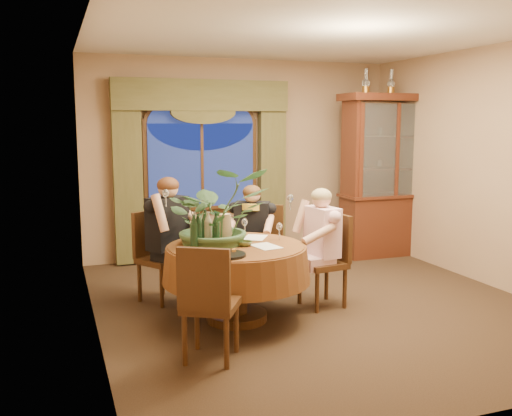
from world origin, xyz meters
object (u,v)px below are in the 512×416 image
object	(u,v)px
wine_bottle_4	(216,230)
chair_back_right	(261,249)
dining_table	(237,283)
olive_bowl	(245,244)
chair_back	(162,257)
wine_bottle_0	(198,231)
china_cabinet	(388,176)
chair_front_left	(211,302)
oil_lamp_center	(391,82)
person_pink	(322,247)
person_scarf	(252,238)
stoneware_vase	(225,229)
wine_bottle_5	(194,233)
chair_right	(322,261)
wine_bottle_1	(208,229)
wine_bottle_3	(195,229)
wine_bottle_2	(205,227)
oil_lamp_left	(366,81)
oil_lamp_right	(415,82)
centerpiece_plant	(216,179)
person_back	(168,240)

from	to	relation	value
wine_bottle_4	chair_back_right	bearing A→B (deg)	48.65
dining_table	olive_bowl	world-z (taller)	olive_bowl
chair_back	wine_bottle_0	bearing A→B (deg)	68.42
china_cabinet	chair_front_left	size ratio (longest dim) A/B	2.41
oil_lamp_center	person_pink	xyz separation A→B (m)	(-1.94, -1.82, -1.86)
china_cabinet	wine_bottle_0	world-z (taller)	china_cabinet
chair_back_right	person_scarf	size ratio (longest dim) A/B	0.78
chair_back	stoneware_vase	distance (m)	0.98
chair_front_left	olive_bowl	bearing A→B (deg)	84.63
chair_front_left	wine_bottle_5	distance (m)	0.84
stoneware_vase	wine_bottle_5	world-z (taller)	wine_bottle_5
wine_bottle_4	chair_back	bearing A→B (deg)	112.32
chair_right	stoneware_vase	size ratio (longest dim) A/B	3.32
person_pink	wine_bottle_1	world-z (taller)	person_pink
oil_lamp_center	wine_bottle_3	world-z (taller)	oil_lamp_center
olive_bowl	wine_bottle_0	distance (m)	0.47
stoneware_vase	wine_bottle_0	xyz separation A→B (m)	(-0.31, -0.15, 0.02)
person_scarf	wine_bottle_4	distance (m)	1.15
olive_bowl	wine_bottle_2	world-z (taller)	wine_bottle_2
oil_lamp_left	oil_lamp_right	bearing A→B (deg)	0.00
oil_lamp_left	wine_bottle_4	distance (m)	3.72
oil_lamp_center	centerpiece_plant	size ratio (longest dim) A/B	0.31
oil_lamp_center	wine_bottle_2	xyz separation A→B (m)	(-3.18, -1.79, -1.57)
oil_lamp_right	wine_bottle_0	xyz separation A→B (m)	(-3.71, -1.99, -1.57)
oil_lamp_center	olive_bowl	distance (m)	3.90
chair_back_right	chair_back	xyz separation A→B (m)	(-1.15, -0.01, 0.00)
wine_bottle_1	wine_bottle_3	size ratio (longest dim) A/B	1.00
chair_right	wine_bottle_1	distance (m)	1.32
chair_right	wine_bottle_1	world-z (taller)	wine_bottle_1
chair_back_right	person_back	size ratio (longest dim) A/B	0.71
wine_bottle_1	wine_bottle_5	size ratio (longest dim) A/B	1.00
oil_lamp_center	chair_front_left	size ratio (longest dim) A/B	0.35
oil_lamp_right	wine_bottle_4	bearing A→B (deg)	-150.68
person_back	chair_back_right	bearing A→B (deg)	151.19
person_scarf	wine_bottle_0	world-z (taller)	person_scarf
oil_lamp_right	person_scarf	bearing A→B (deg)	-159.04
chair_front_left	person_pink	distance (m)	1.74
china_cabinet	stoneware_vase	world-z (taller)	china_cabinet
olive_bowl	wine_bottle_5	size ratio (longest dim) A/B	0.45
wine_bottle_3	centerpiece_plant	bearing A→B (deg)	18.68
person_back	olive_bowl	world-z (taller)	person_back
oil_lamp_center	chair_back_right	world-z (taller)	oil_lamp_center
chair_back_right	person_pink	size ratio (longest dim) A/B	0.77
chair_back	wine_bottle_2	world-z (taller)	wine_bottle_2
chair_back_right	wine_bottle_4	world-z (taller)	wine_bottle_4
chair_back	wine_bottle_5	bearing A→B (deg)	64.80
china_cabinet	chair_back	bearing A→B (deg)	-162.55
chair_back	wine_bottle_4	size ratio (longest dim) A/B	2.91
oil_lamp_center	chair_right	distance (m)	3.34
chair_right	person_pink	distance (m)	0.15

